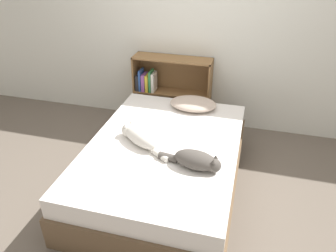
{
  "coord_description": "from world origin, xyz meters",
  "views": [
    {
      "loc": [
        0.68,
        -2.37,
        2.11
      ],
      "look_at": [
        0.0,
        0.14,
        0.58
      ],
      "focal_mm": 35.0,
      "sensor_mm": 36.0,
      "label": 1
    }
  ],
  "objects_px": {
    "cat_light": "(139,137)",
    "cat_dark": "(196,160)",
    "pillow": "(193,104)",
    "bed": "(164,165)",
    "bookshelf": "(169,89)"
  },
  "relations": [
    {
      "from": "cat_light",
      "to": "cat_dark",
      "type": "xyz_separation_m",
      "value": [
        0.57,
        -0.22,
        0.0
      ]
    },
    {
      "from": "pillow",
      "to": "cat_light",
      "type": "distance_m",
      "value": 0.88
    },
    {
      "from": "cat_light",
      "to": "pillow",
      "type": "bearing_deg",
      "value": -79.01
    },
    {
      "from": "bed",
      "to": "bookshelf",
      "type": "relative_size",
      "value": 2.06
    },
    {
      "from": "cat_dark",
      "to": "cat_light",
      "type": "bearing_deg",
      "value": 167.6
    },
    {
      "from": "cat_dark",
      "to": "bookshelf",
      "type": "height_order",
      "value": "bookshelf"
    },
    {
      "from": "bed",
      "to": "cat_dark",
      "type": "distance_m",
      "value": 0.55
    },
    {
      "from": "bed",
      "to": "cat_dark",
      "type": "relative_size",
      "value": 3.64
    },
    {
      "from": "pillow",
      "to": "bookshelf",
      "type": "bearing_deg",
      "value": 130.08
    },
    {
      "from": "pillow",
      "to": "cat_dark",
      "type": "height_order",
      "value": "cat_dark"
    },
    {
      "from": "pillow",
      "to": "cat_light",
      "type": "relative_size",
      "value": 0.93
    },
    {
      "from": "cat_light",
      "to": "cat_dark",
      "type": "distance_m",
      "value": 0.61
    },
    {
      "from": "cat_light",
      "to": "cat_dark",
      "type": "height_order",
      "value": "same"
    },
    {
      "from": "cat_light",
      "to": "cat_dark",
      "type": "relative_size",
      "value": 1.02
    },
    {
      "from": "pillow",
      "to": "cat_light",
      "type": "height_order",
      "value": "cat_light"
    }
  ]
}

